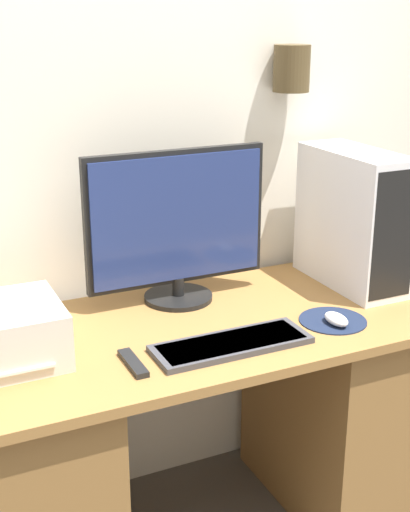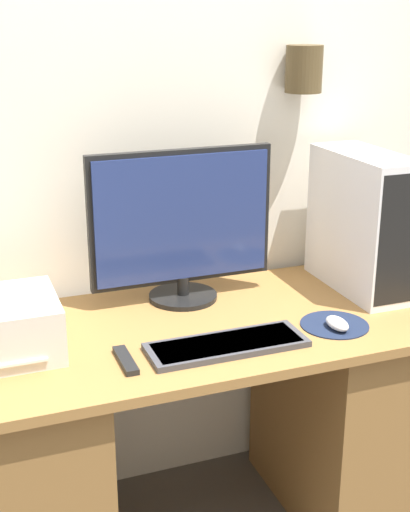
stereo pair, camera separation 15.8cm
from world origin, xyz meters
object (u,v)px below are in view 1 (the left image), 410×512
monitor (177,224)px  keyboard (231,344)px  remote_control (133,363)px  mouse (336,319)px  computer_tower (353,219)px

monitor → keyboard: size_ratio=1.33×
monitor → remote_control: (-0.29, -0.38, -0.25)m
keyboard → remote_control: (-0.29, 0.01, -0.00)m
mouse → remote_control: (-0.64, 0.02, -0.01)m
keyboard → remote_control: size_ratio=2.87×
monitor → mouse: 0.58m
keyboard → computer_tower: size_ratio=0.98×
monitor → computer_tower: monitor is taller
computer_tower → remote_control: computer_tower is taller
mouse → remote_control: bearing=178.6°
monitor → remote_control: monitor is taller
keyboard → mouse: mouse is taller
keyboard → mouse: 0.35m
keyboard → monitor: bearing=89.7°
keyboard → remote_control: keyboard is taller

